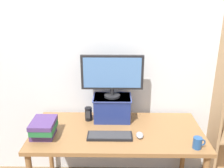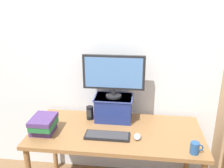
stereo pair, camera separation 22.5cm
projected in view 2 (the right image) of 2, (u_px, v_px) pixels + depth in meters
The scene contains 9 objects.
back_wall at pixel (121, 59), 2.54m from camera, with size 7.00×0.08×2.60m.
desk at pixel (116, 137), 2.33m from camera, with size 1.57×0.73×0.74m.
riser_box at pixel (114, 107), 2.48m from camera, with size 0.37×0.26×0.24m.
computer_monitor at pixel (114, 74), 2.36m from camera, with size 0.59×0.15×0.42m.
keyboard at pixel (107, 136), 2.19m from camera, with size 0.39×0.15×0.02m.
computer_mouse at pixel (137, 137), 2.17m from camera, with size 0.06×0.10×0.04m.
book_stack at pixel (43, 124), 2.24m from camera, with size 0.21×0.26×0.15m.
coffee_mug at pixel (195, 148), 1.95m from camera, with size 0.10×0.07×0.10m.
desk_speaker at pixel (90, 113), 2.50m from camera, with size 0.07×0.07×0.14m.
Camera 2 is at (0.21, -2.02, 1.91)m, focal length 40.00 mm.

